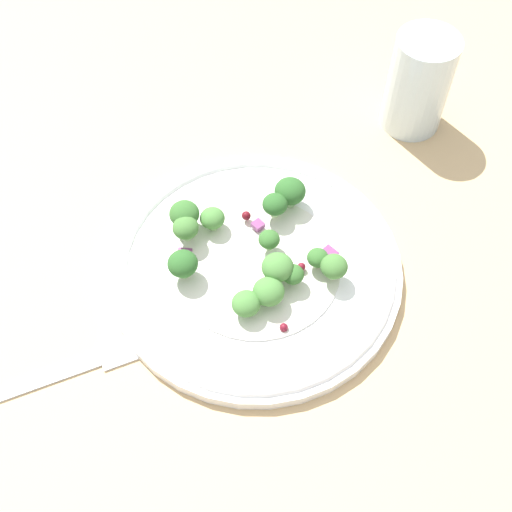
{
  "coord_description": "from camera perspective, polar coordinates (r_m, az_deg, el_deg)",
  "views": [
    {
      "loc": [
        -12.22,
        30.31,
        52.25
      ],
      "look_at": [
        -2.37,
        -1.01,
        2.7
      ],
      "focal_mm": 46.67,
      "sensor_mm": 36.0,
      "label": 1
    }
  ],
  "objects": [
    {
      "name": "cranberry_1",
      "position": [
        0.63,
        -0.54,
        3.4
      ],
      "size": [
        0.87,
        0.87,
        0.87
      ],
      "primitive_type": "sphere",
      "color": "maroon",
      "rests_on": "plate"
    },
    {
      "name": "broccoli_floret_12",
      "position": [
        0.58,
        3.11,
        -1.85
      ],
      "size": [
        1.97,
        1.97,
        1.99
      ],
      "color": "#9EC684",
      "rests_on": "plate"
    },
    {
      "name": "broccoli_floret_8",
      "position": [
        0.57,
        1.09,
        -3.11
      ],
      "size": [
        2.76,
        2.76,
        2.8
      ],
      "color": "#9EC684",
      "rests_on": "plate"
    },
    {
      "name": "broccoli_floret_0",
      "position": [
        0.59,
        -6.29,
        -0.7
      ],
      "size": [
        2.71,
        2.71,
        2.74
      ],
      "color": "#9EC684",
      "rests_on": "plate"
    },
    {
      "name": "broccoli_floret_4",
      "position": [
        0.59,
        6.7,
        -0.93
      ],
      "size": [
        2.43,
        2.43,
        2.46
      ],
      "color": "#ADD18E",
      "rests_on": "plate"
    },
    {
      "name": "cranberry_2",
      "position": [
        0.57,
        2.4,
        -6.14
      ],
      "size": [
        0.75,
        0.75,
        0.75
      ],
      "primitive_type": "sphere",
      "color": "maroon",
      "rests_on": "plate"
    },
    {
      "name": "broccoli_floret_11",
      "position": [
        0.6,
        1.13,
        1.41
      ],
      "size": [
        1.96,
        1.96,
        1.99
      ],
      "color": "#8EB77A",
      "rests_on": "plate"
    },
    {
      "name": "ground_plane",
      "position": [
        0.62,
        -2.35,
        -2.07
      ],
      "size": [
        180.0,
        180.0,
        2.0
      ],
      "primitive_type": "cube",
      "color": "tan"
    },
    {
      "name": "broccoli_floret_1",
      "position": [
        0.62,
        -3.76,
        3.22
      ],
      "size": [
        2.33,
        2.33,
        2.36
      ],
      "color": "#ADD18E",
      "rests_on": "plate"
    },
    {
      "name": "broccoli_floret_3",
      "position": [
        0.57,
        -0.85,
        -4.14
      ],
      "size": [
        2.5,
        2.5,
        2.53
      ],
      "color": "#9EC684",
      "rests_on": "plate"
    },
    {
      "name": "broccoli_floret_2",
      "position": [
        0.62,
        -6.15,
        3.58
      ],
      "size": [
        2.8,
        2.8,
        2.84
      ],
      "color": "#ADD18E",
      "rests_on": "plate"
    },
    {
      "name": "broccoli_floret_7",
      "position": [
        0.63,
        2.94,
        5.53
      ],
      "size": [
        2.98,
        2.98,
        3.02
      ],
      "color": "#8EB77A",
      "rests_on": "plate"
    },
    {
      "name": "broccoli_floret_5",
      "position": [
        0.62,
        1.64,
        4.42
      ],
      "size": [
        2.38,
        2.38,
        2.41
      ],
      "color": "#ADD18E",
      "rests_on": "plate"
    },
    {
      "name": "broccoli_floret_9",
      "position": [
        0.58,
        1.99,
        -0.62
      ],
      "size": [
        2.83,
        2.83,
        2.86
      ],
      "color": "#8EB77A",
      "rests_on": "plate"
    },
    {
      "name": "fork",
      "position": [
        0.59,
        -17.39,
        -9.89
      ],
      "size": [
        15.47,
        13.25,
        0.5
      ],
      "color": "silver",
      "rests_on": "ground_plane"
    },
    {
      "name": "onion_bit_1",
      "position": [
        0.62,
        0.17,
        2.68
      ],
      "size": [
        1.35,
        1.35,
        0.53
      ],
      "primitive_type": "cube",
      "rotation": [
        0.0,
        0.0,
        2.6
      ],
      "color": "#843D75",
      "rests_on": "plate"
    },
    {
      "name": "onion_bit_2",
      "position": [
        0.61,
        -6.17,
        0.1
      ],
      "size": [
        1.51,
        1.39,
        0.44
      ],
      "primitive_type": "cube",
      "rotation": [
        0.0,
        0.0,
        1.77
      ],
      "color": "#843D75",
      "rests_on": "plate"
    },
    {
      "name": "dressing_pool",
      "position": [
        0.61,
        -0.0,
        -0.73
      ],
      "size": [
        15.5,
        15.5,
        0.2
      ],
      "primitive_type": "cylinder",
      "color": "white",
      "rests_on": "plate"
    },
    {
      "name": "water_glass",
      "position": [
        0.72,
        13.77,
        14.19
      ],
      "size": [
        6.43,
        6.43,
        10.68
      ],
      "primitive_type": "cylinder",
      "color": "silver",
      "rests_on": "ground_plane"
    },
    {
      "name": "onion_bit_0",
      "position": [
        0.61,
        6.29,
        0.19
      ],
      "size": [
        1.77,
        1.69,
        0.56
      ],
      "primitive_type": "cube",
      "rotation": [
        0.0,
        0.0,
        1.1
      ],
      "color": "#843D75",
      "rests_on": "plate"
    },
    {
      "name": "cranberry_0",
      "position": [
        0.6,
        3.91,
        -0.92
      ],
      "size": [
        0.75,
        0.75,
        0.75
      ],
      "primitive_type": "sphere",
      "color": "maroon",
      "rests_on": "plate"
    },
    {
      "name": "plate",
      "position": [
        0.61,
        -0.0,
        -0.96
      ],
      "size": [
        26.72,
        26.72,
        1.7
      ],
      "color": "white",
      "rests_on": "ground_plane"
    },
    {
      "name": "broccoli_floret_6",
      "position": [
        0.59,
        5.3,
        -0.17
      ],
      "size": [
        1.93,
        1.93,
        1.95
      ],
      "color": "#ADD18E",
      "rests_on": "plate"
    },
    {
      "name": "broccoli_floret_10",
      "position": [
        0.61,
        -6.05,
        2.39
      ],
      "size": [
        2.41,
        2.41,
        2.44
      ],
      "color": "#9EC684",
      "rests_on": "plate"
    }
  ]
}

